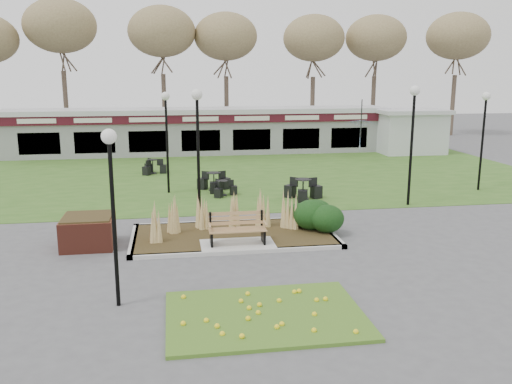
{
  "coord_description": "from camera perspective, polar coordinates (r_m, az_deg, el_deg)",
  "views": [
    {
      "loc": [
        -1.88,
        -15.18,
        5.1
      ],
      "look_at": [
        0.85,
        2.0,
        1.28
      ],
      "focal_mm": 38.0,
      "sensor_mm": 36.0,
      "label": 1
    }
  ],
  "objects": [
    {
      "name": "lawn",
      "position": [
        27.71,
        -4.99,
        1.77
      ],
      "size": [
        34.0,
        16.0,
        0.02
      ],
      "primitive_type": "cube",
      "color": "#335D1D",
      "rests_on": "ground"
    },
    {
      "name": "service_hut",
      "position": [
        36.75,
        15.86,
        6.23
      ],
      "size": [
        4.4,
        3.4,
        2.83
      ],
      "color": "silver",
      "rests_on": "ground"
    },
    {
      "name": "bistro_set_a",
      "position": [
        28.53,
        -10.81,
        2.42
      ],
      "size": [
        1.23,
        1.37,
        0.73
      ],
      "color": "black",
      "rests_on": "ground"
    },
    {
      "name": "flower_bed",
      "position": [
        11.86,
        0.97,
        -12.7
      ],
      "size": [
        4.2,
        3.0,
        0.16
      ],
      "color": "#427521",
      "rests_on": "ground"
    },
    {
      "name": "lamp_post_near_right",
      "position": [
        21.7,
        16.21,
        7.39
      ],
      "size": [
        0.39,
        0.39,
        4.65
      ],
      "color": "black",
      "rests_on": "ground"
    },
    {
      "name": "lamp_post_near_left",
      "position": [
        11.95,
        -14.98,
        1.32
      ],
      "size": [
        0.33,
        0.33,
        3.97
      ],
      "color": "black",
      "rests_on": "ground"
    },
    {
      "name": "park_bench",
      "position": [
        16.18,
        -2.01,
        -3.8
      ],
      "size": [
        1.7,
        0.66,
        0.93
      ],
      "color": "#A28749",
      "rests_on": "ground"
    },
    {
      "name": "lamp_post_mid_left",
      "position": [
        18.8,
        -6.17,
        6.96
      ],
      "size": [
        0.38,
        0.38,
        4.59
      ],
      "color": "black",
      "rests_on": "ground"
    },
    {
      "name": "planting_bed",
      "position": [
        17.48,
        1.71,
        -3.33
      ],
      "size": [
        6.75,
        3.4,
        1.27
      ],
      "color": "#342914",
      "rests_on": "ground"
    },
    {
      "name": "ground",
      "position": [
        16.12,
        -1.88,
        -6.06
      ],
      "size": [
        100.0,
        100.0,
        0.0
      ],
      "primitive_type": "plane",
      "color": "#515154",
      "rests_on": "ground"
    },
    {
      "name": "brick_planter",
      "position": [
        17.01,
        -17.23,
        -3.95
      ],
      "size": [
        1.5,
        1.5,
        0.95
      ],
      "color": "brown",
      "rests_on": "ground"
    },
    {
      "name": "bistro_set_d",
      "position": [
        24.03,
        -4.45,
        0.81
      ],
      "size": [
        1.51,
        1.36,
        0.8
      ],
      "color": "black",
      "rests_on": "ground"
    },
    {
      "name": "patio_umbrella",
      "position": [
        32.13,
        10.96,
        5.94
      ],
      "size": [
        2.2,
        2.24,
        2.53
      ],
      "color": "black",
      "rests_on": "ground"
    },
    {
      "name": "food_pavilion",
      "position": [
        35.38,
        -5.97,
        6.45
      ],
      "size": [
        24.6,
        3.4,
        2.9
      ],
      "color": "gray",
      "rests_on": "ground"
    },
    {
      "name": "lamp_post_mid_right",
      "position": [
        23.4,
        -9.43,
        7.49
      ],
      "size": [
        0.36,
        0.36,
        4.34
      ],
      "color": "black",
      "rests_on": "ground"
    },
    {
      "name": "bistro_set_b",
      "position": [
        23.03,
        -3.54,
        0.17
      ],
      "size": [
        1.08,
        1.21,
        0.64
      ],
      "color": "black",
      "rests_on": "ground"
    },
    {
      "name": "bistro_set_c",
      "position": [
        22.32,
        4.98,
        -0.06
      ],
      "size": [
        1.55,
        1.56,
        0.85
      ],
      "color": "black",
      "rests_on": "ground"
    },
    {
      "name": "tree_backdrop",
      "position": [
        43.34,
        -6.8,
        16.63
      ],
      "size": [
        47.24,
        5.24,
        10.36
      ],
      "color": "#47382B",
      "rests_on": "ground"
    },
    {
      "name": "lamp_post_far_right",
      "position": [
        25.63,
        22.91,
        7.06
      ],
      "size": [
        0.36,
        0.36,
        4.32
      ],
      "color": "black",
      "rests_on": "ground"
    }
  ]
}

